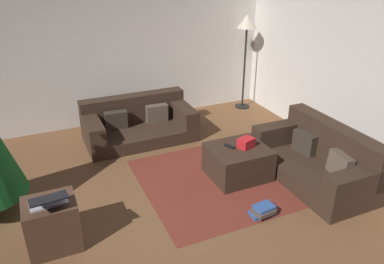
{
  "coord_description": "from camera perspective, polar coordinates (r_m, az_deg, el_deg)",
  "views": [
    {
      "loc": [
        -1.1,
        -3.29,
        2.77
      ],
      "look_at": [
        0.65,
        0.62,
        0.75
      ],
      "focal_mm": 35.26,
      "sensor_mm": 36.0,
      "label": 1
    }
  ],
  "objects": [
    {
      "name": "ground_plane",
      "position": [
        4.44,
        -4.48,
        -13.44
      ],
      "size": [
        6.4,
        6.4,
        0.0
      ],
      "primitive_type": "plane",
      "color": "brown"
    },
    {
      "name": "rear_partition",
      "position": [
        6.69,
        -14.29,
        11.81
      ],
      "size": [
        6.4,
        0.12,
        2.6
      ],
      "primitive_type": "cube",
      "color": "silver",
      "rests_on": "ground_plane"
    },
    {
      "name": "couch_left",
      "position": [
        6.27,
        -8.18,
        1.33
      ],
      "size": [
        1.75,
        0.93,
        0.66
      ],
      "rotation": [
        0.0,
        0.0,
        3.15
      ],
      "color": "#332319",
      "rests_on": "ground_plane"
    },
    {
      "name": "couch_right",
      "position": [
        5.33,
        18.67,
        -3.99
      ],
      "size": [
        0.88,
        1.71,
        0.75
      ],
      "rotation": [
        0.0,
        0.0,
        1.57
      ],
      "color": "#332319",
      "rests_on": "ground_plane"
    },
    {
      "name": "ottoman",
      "position": [
        5.18,
        6.95,
        -4.49
      ],
      "size": [
        0.77,
        0.69,
        0.43
      ],
      "primitive_type": "cube",
      "color": "#332319",
      "rests_on": "ground_plane"
    },
    {
      "name": "gift_box",
      "position": [
        5.08,
        8.18,
        -1.63
      ],
      "size": [
        0.24,
        0.21,
        0.13
      ],
      "primitive_type": "cube",
      "rotation": [
        0.0,
        0.0,
        0.3
      ],
      "color": "red",
      "rests_on": "ottoman"
    },
    {
      "name": "tv_remote",
      "position": [
        5.08,
        5.72,
        -2.16
      ],
      "size": [
        0.11,
        0.17,
        0.02
      ],
      "primitive_type": "cube",
      "rotation": [
        0.0,
        0.0,
        0.42
      ],
      "color": "black",
      "rests_on": "ottoman"
    },
    {
      "name": "side_table",
      "position": [
        4.22,
        -20.36,
        -12.95
      ],
      "size": [
        0.52,
        0.44,
        0.54
      ],
      "primitive_type": "cube",
      "color": "#4C3323",
      "rests_on": "ground_plane"
    },
    {
      "name": "laptop",
      "position": [
        3.99,
        -20.93,
        -9.65
      ],
      "size": [
        0.39,
        0.4,
        0.17
      ],
      "color": "silver",
      "rests_on": "side_table"
    },
    {
      "name": "book_stack",
      "position": [
        4.56,
        10.7,
        -11.64
      ],
      "size": [
        0.29,
        0.22,
        0.13
      ],
      "color": "#2D5193",
      "rests_on": "ground_plane"
    },
    {
      "name": "corner_lamp",
      "position": [
        7.23,
        8.28,
        15.16
      ],
      "size": [
        0.36,
        0.36,
        1.79
      ],
      "color": "black",
      "rests_on": "ground_plane"
    },
    {
      "name": "area_rug",
      "position": [
        5.29,
        6.83,
        -6.48
      ],
      "size": [
        2.6,
        2.0,
        0.01
      ],
      "primitive_type": "cube",
      "color": "maroon",
      "rests_on": "ground_plane"
    }
  ]
}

